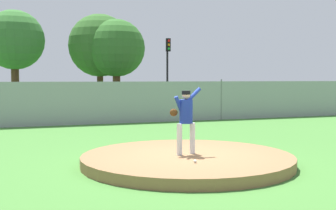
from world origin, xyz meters
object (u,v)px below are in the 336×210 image
at_px(parked_car_silver, 58,102).
at_px(traffic_cone_orange, 209,108).
at_px(traffic_light_far, 168,61).
at_px(pitcher_youth, 186,115).
at_px(parked_car_champagne, 159,100).
at_px(parked_car_slate, 110,100).
at_px(baseball, 195,161).
at_px(parked_car_red, 236,99).

xyz_separation_m(parked_car_silver, traffic_cone_orange, (9.02, -0.07, -0.55)).
bearing_deg(traffic_light_far, pitcher_youth, -109.07).
bearing_deg(parked_car_champagne, traffic_cone_orange, 3.86).
height_order(pitcher_youth, traffic_light_far, traffic_light_far).
relative_size(parked_car_champagne, traffic_cone_orange, 8.20).
bearing_deg(traffic_cone_orange, parked_car_slate, 176.85).
relative_size(pitcher_youth, parked_car_silver, 0.34).
bearing_deg(parked_car_silver, traffic_light_far, 28.47).
height_order(traffic_cone_orange, traffic_light_far, traffic_light_far).
relative_size(parked_car_slate, traffic_light_far, 0.99).
bearing_deg(baseball, traffic_cone_orange, 63.24).
relative_size(parked_car_silver, traffic_cone_orange, 8.69).
relative_size(parked_car_red, parked_car_silver, 1.00).
relative_size(parked_car_slate, parked_car_champagne, 1.07).
relative_size(pitcher_youth, baseball, 21.91).
bearing_deg(parked_car_silver, parked_car_slate, 5.33).
relative_size(baseball, parked_car_silver, 0.02).
distance_m(parked_car_silver, parked_car_champagne, 5.70).
height_order(pitcher_youth, parked_car_champagne, pitcher_youth).
bearing_deg(traffic_cone_orange, pitcher_youth, -117.77).
height_order(baseball, parked_car_red, parked_car_red).
relative_size(pitcher_youth, traffic_light_far, 0.33).
height_order(baseball, parked_car_champagne, parked_car_champagne).
distance_m(parked_car_silver, parked_car_slate, 2.91).
height_order(parked_car_champagne, traffic_cone_orange, parked_car_champagne).
bearing_deg(parked_car_red, parked_car_slate, -178.04).
height_order(parked_car_slate, traffic_cone_orange, parked_car_slate).
bearing_deg(traffic_cone_orange, parked_car_silver, 179.58).
xyz_separation_m(baseball, parked_car_slate, (1.64, 15.71, 0.58)).
xyz_separation_m(pitcher_youth, parked_car_silver, (-1.48, 14.38, -0.39)).
relative_size(parked_car_silver, traffic_light_far, 0.98).
height_order(baseball, parked_car_silver, parked_car_silver).
distance_m(baseball, parked_car_red, 18.88).
xyz_separation_m(pitcher_youth, parked_car_champagne, (4.21, 14.09, -0.39)).
bearing_deg(traffic_cone_orange, parked_car_champagne, -176.14).
distance_m(baseball, traffic_light_far, 21.06).
bearing_deg(pitcher_youth, parked_car_slate, 84.46).
bearing_deg(pitcher_youth, parked_car_silver, 95.88).
height_order(baseball, traffic_cone_orange, traffic_cone_orange).
relative_size(pitcher_youth, traffic_cone_orange, 2.95).
bearing_deg(parked_car_champagne, parked_car_silver, 177.08).
height_order(pitcher_youth, parked_car_slate, pitcher_youth).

